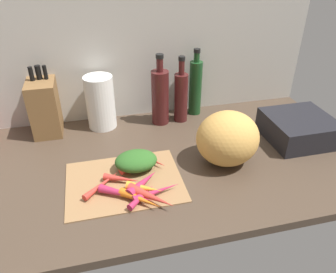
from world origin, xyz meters
TOP-DOWN VIEW (x-y plane):
  - ground_plane at (0.00, 0.00)cm, footprint 170.00×80.00cm
  - wall_back at (0.00, 38.50)cm, footprint 170.00×3.00cm
  - cutting_board at (-5.49, -10.56)cm, footprint 38.06×29.21cm
  - carrot_0 at (-6.24, -11.15)cm, footprint 12.25×7.43cm
  - carrot_1 at (-12.81, -12.20)cm, footprint 12.96×12.19cm
  - carrot_2 at (-2.15, -22.27)cm, footprint 12.28×11.51cm
  - carrot_3 at (3.63, -19.94)cm, footprint 16.07×6.29cm
  - carrot_4 at (-1.32, -20.85)cm, footprint 10.23×9.81cm
  - carrot_5 at (-0.01, -17.96)cm, footprint 11.72×8.03cm
  - carrot_6 at (-6.06, -19.14)cm, footprint 16.48×11.94cm
  - carrot_7 at (4.95, -2.75)cm, footprint 10.55×11.54cm
  - carrot_8 at (0.63, -2.70)cm, footprint 15.03×11.07cm
  - carrot_9 at (0.04, -15.30)cm, footprint 12.60×11.87cm
  - carrot_10 at (1.25, -22.51)cm, footprint 13.97×13.70cm
  - carrot_greens_pile at (-0.51, -4.84)cm, footprint 14.65×11.27cm
  - winter_squash at (31.66, -7.42)cm, footprint 22.24×20.20cm
  - knife_block at (-31.70, 30.50)cm, footprint 10.93×16.00cm
  - paper_towel_roll at (-9.64, 29.50)cm, footprint 11.78×11.78cm
  - bottle_0 at (15.23, 27.05)cm, footprint 7.42×7.42cm
  - bottle_1 at (24.35, 26.97)cm, footprint 5.94×5.94cm
  - bottle_2 at (32.40, 32.04)cm, footprint 5.65×5.65cm
  - dish_rack at (65.81, 0.59)cm, footprint 24.91×24.36cm

SIDE VIEW (x-z plane):
  - ground_plane at x=0.00cm, z-range -3.00..0.00cm
  - cutting_board at x=-5.49cm, z-range 0.00..0.80cm
  - carrot_1 at x=-12.81cm, z-range 0.80..2.90cm
  - carrot_4 at x=-1.32cm, z-range 0.80..2.91cm
  - carrot_3 at x=3.63cm, z-range 0.80..3.18cm
  - carrot_7 at x=4.95cm, z-range 0.80..3.18cm
  - carrot_8 at x=0.63cm, z-range 0.80..3.19cm
  - carrot_0 at x=-6.24cm, z-range 0.80..3.20cm
  - carrot_6 at x=-6.06cm, z-range 0.80..3.56cm
  - carrot_2 at x=-2.15cm, z-range 0.80..3.60cm
  - carrot_5 at x=-0.01cm, z-range 0.80..3.97cm
  - carrot_9 at x=0.04cm, z-range 0.80..4.28cm
  - carrot_10 at x=1.25cm, z-range 0.80..4.33cm
  - carrot_greens_pile at x=-0.51cm, z-range 0.80..7.00cm
  - dish_rack at x=65.81cm, z-range 0.00..9.55cm
  - winter_squash at x=31.66cm, z-range 0.00..19.60cm
  - paper_towel_roll at x=-9.64cm, z-range 0.00..22.46cm
  - knife_block at x=-31.70cm, z-range -2.55..25.22cm
  - bottle_1 at x=24.35cm, z-range -2.93..25.98cm
  - bottle_0 at x=15.23cm, z-range -2.89..27.57cm
  - bottle_2 at x=32.40cm, z-range -2.10..27.87cm
  - wall_back at x=0.00cm, z-range 0.00..60.00cm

